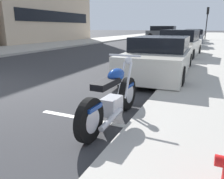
% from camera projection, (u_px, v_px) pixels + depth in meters
% --- Properties ---
extents(sidewalk_far_curb, '(120.00, 5.00, 0.14)m').
position_uv_depth(sidewalk_far_curb, '(43.00, 46.00, 18.83)').
color(sidewalk_far_curb, '#ADA89E').
rests_on(sidewalk_far_curb, ground).
extents(parking_stall_stripe, '(0.12, 2.20, 0.01)m').
position_uv_depth(parking_stall_stripe, '(93.00, 120.00, 3.94)').
color(parking_stall_stripe, silver).
rests_on(parking_stall_stripe, ground).
extents(parked_motorcycle, '(2.11, 0.62, 1.13)m').
position_uv_depth(parked_motorcycle, '(112.00, 99.00, 3.76)').
color(parked_motorcycle, black).
rests_on(parked_motorcycle, ground).
extents(parked_car_behind_motorcycle, '(4.72, 1.94, 1.31)m').
position_uv_depth(parked_car_behind_motorcycle, '(160.00, 57.00, 7.46)').
color(parked_car_behind_motorcycle, beige).
rests_on(parked_car_behind_motorcycle, ground).
extents(parked_car_near_corner, '(4.28, 2.06, 1.49)m').
position_uv_depth(parked_car_near_corner, '(180.00, 45.00, 11.99)').
color(parked_car_near_corner, beige).
rests_on(parked_car_near_corner, ground).
extents(parked_car_far_down_curb, '(4.38, 2.01, 1.38)m').
position_uv_depth(parked_car_far_down_curb, '(188.00, 40.00, 17.71)').
color(parked_car_far_down_curb, '#4C515B').
rests_on(parked_car_far_down_curb, ground).
extents(parked_car_across_street, '(4.75, 2.07, 1.42)m').
position_uv_depth(parked_car_across_street, '(193.00, 37.00, 22.39)').
color(parked_car_across_street, gray).
rests_on(parked_car_across_street, ground).
extents(parked_car_at_intersection, '(4.17, 1.93, 1.42)m').
position_uv_depth(parked_car_at_intersection, '(193.00, 35.00, 27.09)').
color(parked_car_at_intersection, gray).
rests_on(parked_car_at_intersection, ground).
extents(crossing_truck, '(2.20, 4.93, 1.81)m').
position_uv_depth(crossing_truck, '(163.00, 32.00, 33.23)').
color(crossing_truck, '#4C5156').
rests_on(crossing_truck, ground).
extents(traffic_signal_near_corner, '(0.36, 0.28, 3.91)m').
position_uv_depth(traffic_signal_near_corner, '(207.00, 16.00, 27.96)').
color(traffic_signal_near_corner, black).
rests_on(traffic_signal_near_corner, sidewalk_near_curb).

